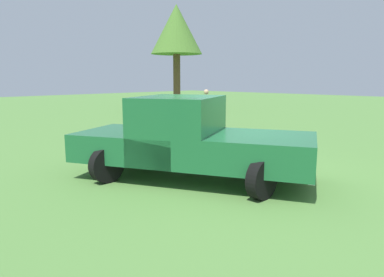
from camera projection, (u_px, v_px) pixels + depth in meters
The scene contains 4 objects.
ground_plane at pixel (233, 173), 8.18m from camera, with size 80.00×80.00×0.00m, color #54843D.
pickup_truck at pixel (186, 137), 7.62m from camera, with size 3.92×5.42×1.80m.
person_bystander at pixel (206, 106), 15.83m from camera, with size 0.45×0.45×1.69m.
tree_back_right at pixel (176, 30), 23.64m from camera, with size 3.48×3.48×7.06m.
Camera 1 is at (-6.36, -4.82, 2.18)m, focal length 32.94 mm.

